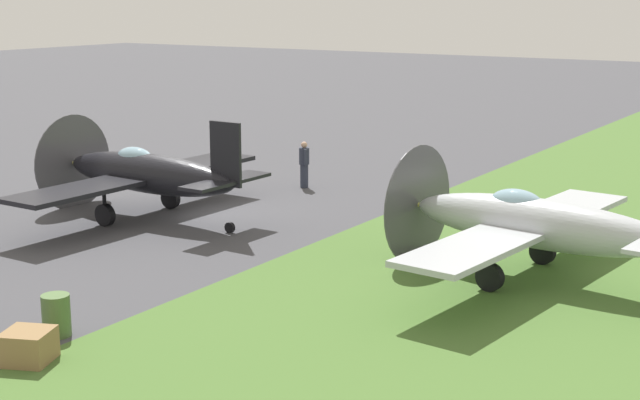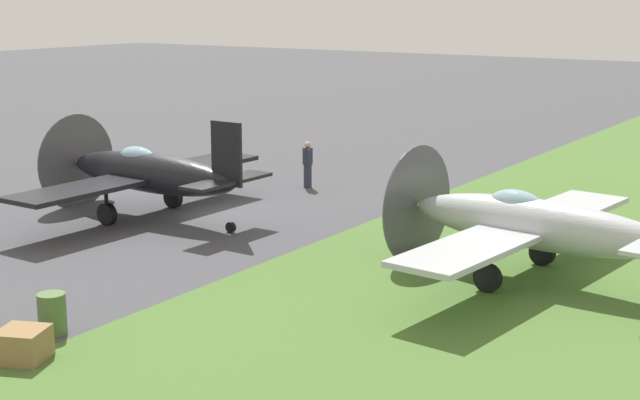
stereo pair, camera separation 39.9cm
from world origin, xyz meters
name	(u,v)px [view 1 (the left image)]	position (x,y,z in m)	size (l,w,h in m)	color
ground_plane	(202,212)	(0.00, 0.00, 0.00)	(160.00, 160.00, 0.00)	#424247
grass_verge	(511,260)	(0.00, -10.76, 0.00)	(120.00, 11.00, 0.01)	#476B2D
airplane_lead	(146,173)	(-1.57, 0.97, 1.47)	(9.85, 7.82, 3.52)	black
airplane_wingman	(532,223)	(-1.39, -11.79, 1.47)	(9.91, 7.85, 3.52)	#B2B7BC
ground_crew_chief	(304,163)	(5.25, -0.61, 0.91)	(0.50, 0.46, 1.73)	#2D3342
fuel_drum	(56,315)	(-10.61, -4.77, 0.45)	(0.60, 0.60, 0.90)	#476633
supply_crate	(28,346)	(-11.92, -5.41, 0.32)	(0.90, 0.90, 0.64)	olive
runway_marker_cone	(419,191)	(5.95, -5.00, 0.22)	(0.36, 0.36, 0.44)	orange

